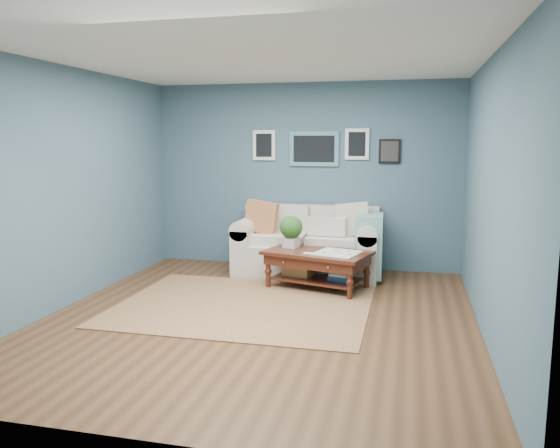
% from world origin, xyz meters
% --- Properties ---
extents(room_shell, '(5.00, 5.02, 2.70)m').
position_xyz_m(room_shell, '(0.01, 0.06, 1.36)').
color(room_shell, brown).
rests_on(room_shell, ground).
extents(area_rug, '(2.84, 2.27, 0.01)m').
position_xyz_m(area_rug, '(-0.29, 0.36, 0.01)').
color(area_rug, brown).
rests_on(area_rug, ground).
extents(loveseat, '(2.05, 0.93, 1.05)m').
position_xyz_m(loveseat, '(0.23, 2.03, 0.43)').
color(loveseat, beige).
rests_on(loveseat, ground).
extents(coffee_table, '(1.44, 1.07, 0.90)m').
position_xyz_m(coffee_table, '(0.34, 1.33, 0.40)').
color(coffee_table, '#37160C').
rests_on(coffee_table, ground).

